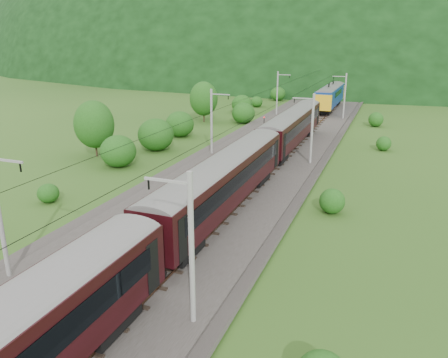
% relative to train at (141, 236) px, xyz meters
% --- Properties ---
extents(ground, '(600.00, 600.00, 0.00)m').
position_rel_train_xyz_m(ground, '(-2.40, -1.49, -3.77)').
color(ground, '#274B17').
rests_on(ground, ground).
extents(railbed, '(14.00, 220.00, 0.30)m').
position_rel_train_xyz_m(railbed, '(-2.40, 8.51, -3.62)').
color(railbed, '#38332D').
rests_on(railbed, ground).
extents(track_left, '(2.40, 220.00, 0.27)m').
position_rel_train_xyz_m(track_left, '(-4.80, 8.51, -3.40)').
color(track_left, brown).
rests_on(track_left, railbed).
extents(track_right, '(2.40, 220.00, 0.27)m').
position_rel_train_xyz_m(track_right, '(-0.00, 8.51, -3.40)').
color(track_right, brown).
rests_on(track_right, railbed).
extents(catenary_left, '(2.54, 192.28, 8.00)m').
position_rel_train_xyz_m(catenary_left, '(-8.52, 30.51, 0.73)').
color(catenary_left, gray).
rests_on(catenary_left, railbed).
extents(catenary_right, '(2.54, 192.28, 8.00)m').
position_rel_train_xyz_m(catenary_right, '(3.72, 30.51, 0.73)').
color(catenary_right, gray).
rests_on(catenary_right, railbed).
extents(overhead_wires, '(4.83, 198.00, 0.03)m').
position_rel_train_xyz_m(overhead_wires, '(-2.40, 8.51, 3.33)').
color(overhead_wires, black).
rests_on(overhead_wires, ground).
extents(mountain_main, '(504.00, 360.00, 244.00)m').
position_rel_train_xyz_m(mountain_main, '(-2.40, 258.51, -3.77)').
color(mountain_main, black).
rests_on(mountain_main, ground).
extents(mountain_ridge, '(336.00, 280.00, 132.00)m').
position_rel_train_xyz_m(mountain_ridge, '(-122.40, 298.51, -3.77)').
color(mountain_ridge, black).
rests_on(mountain_ridge, ground).
extents(train, '(3.21, 155.26, 5.60)m').
position_rel_train_xyz_m(train, '(0.00, 0.00, 0.00)').
color(train, black).
rests_on(train, ground).
extents(hazard_post_near, '(0.17, 0.17, 1.61)m').
position_rel_train_xyz_m(hazard_post_near, '(-3.10, 53.68, -2.67)').
color(hazard_post_near, red).
rests_on(hazard_post_near, railbed).
extents(hazard_post_far, '(0.14, 0.14, 1.31)m').
position_rel_train_xyz_m(hazard_post_far, '(-1.78, 39.97, -2.82)').
color(hazard_post_far, red).
rests_on(hazard_post_far, railbed).
extents(signal, '(0.21, 0.21, 1.90)m').
position_rel_train_xyz_m(signal, '(-6.93, 48.20, -2.36)').
color(signal, black).
rests_on(signal, railbed).
extents(vegetation_left, '(14.31, 145.38, 7.05)m').
position_rel_train_xyz_m(vegetation_left, '(-16.67, 19.07, -1.29)').
color(vegetation_left, '#1E4E14').
rests_on(vegetation_left, ground).
extents(vegetation_right, '(5.59, 103.18, 2.26)m').
position_rel_train_xyz_m(vegetation_right, '(9.94, 9.58, -2.76)').
color(vegetation_right, '#1E4E14').
rests_on(vegetation_right, ground).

